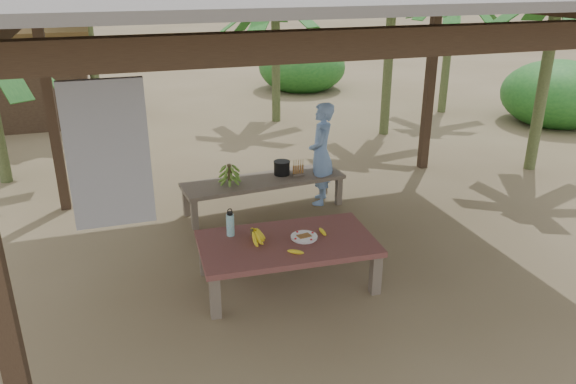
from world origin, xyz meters
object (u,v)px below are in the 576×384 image
object	(u,v)px
bench	(264,183)
water_flask	(230,224)
work_table	(287,246)
woman	(321,154)
cooking_pot	(282,168)
plate	(304,237)
ripe_banana_bunch	(252,235)

from	to	relation	value
bench	water_flask	bearing A→B (deg)	-121.53
work_table	woman	size ratio (longest dim) A/B	1.29
bench	cooking_pot	size ratio (longest dim) A/B	10.29
work_table	cooking_pot	distance (m)	2.12
work_table	plate	bearing A→B (deg)	-0.29
cooking_pot	woman	size ratio (longest dim) A/B	0.15
bench	cooking_pot	bearing A→B (deg)	14.61
plate	cooking_pot	world-z (taller)	cooking_pot
ripe_banana_bunch	cooking_pot	distance (m)	2.16
plate	bench	bearing A→B (deg)	86.84
plate	cooking_pot	size ratio (longest dim) A/B	1.28
water_flask	plate	bearing A→B (deg)	-23.90
bench	woman	bearing A→B (deg)	-3.23
work_table	ripe_banana_bunch	xyz separation A→B (m)	(-0.35, 0.08, 0.14)
plate	woman	size ratio (longest dim) A/B	0.19
water_flask	work_table	bearing A→B (deg)	-30.00
water_flask	cooking_pot	world-z (taller)	water_flask
ripe_banana_bunch	cooking_pot	world-z (taller)	ripe_banana_bunch
plate	water_flask	world-z (taller)	water_flask
work_table	bench	distance (m)	1.96
plate	cooking_pot	bearing A→B (deg)	79.07
ripe_banana_bunch	plate	xyz separation A→B (m)	(0.53, -0.09, -0.06)
ripe_banana_bunch	water_flask	size ratio (longest dim) A/B	0.83
ripe_banana_bunch	cooking_pot	xyz separation A→B (m)	(0.93, 1.95, -0.04)
work_table	plate	xyz separation A→B (m)	(0.18, -0.01, 0.08)
work_table	plate	distance (m)	0.20
water_flask	cooking_pot	bearing A→B (deg)	57.51
cooking_pot	woman	world-z (taller)	woman
cooking_pot	bench	bearing A→B (deg)	-160.44
woman	bench	bearing A→B (deg)	-63.28
work_table	woman	distance (m)	2.28
water_flask	cooking_pot	distance (m)	2.06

